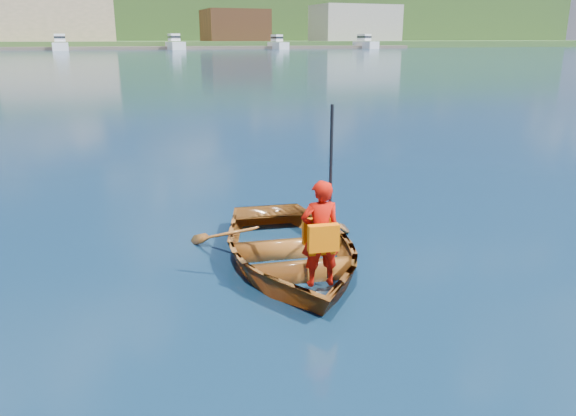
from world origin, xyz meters
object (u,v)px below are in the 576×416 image
rowboat (289,249)px  marina_yachts (93,44)px  child_paddler (321,234)px  dock (123,48)px

rowboat → marina_yachts: (2.72, 142.73, 1.20)m
rowboat → child_paddler: size_ratio=1.86×
dock → rowboat: bearing=-93.9°
rowboat → marina_yachts: 142.76m
dock → child_paddler: bearing=-93.9°
child_paddler → marina_yachts: bearing=88.9°
child_paddler → dock: bearing=86.1°
child_paddler → dock: (10.05, 148.33, -0.31)m
marina_yachts → child_paddler: bearing=-91.1°
marina_yachts → dock: bearing=32.5°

